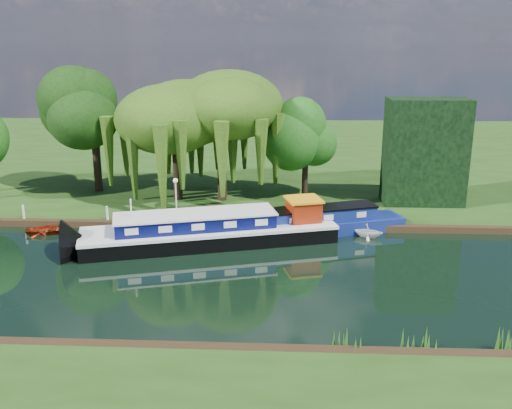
# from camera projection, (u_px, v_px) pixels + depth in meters

# --- Properties ---
(ground) EXTENTS (120.00, 120.00, 0.00)m
(ground) POSITION_uv_depth(u_px,v_px,m) (134.00, 274.00, 31.93)
(ground) COLOR black
(far_bank) EXTENTS (120.00, 52.00, 0.45)m
(far_bank) POSITION_uv_depth(u_px,v_px,m) (211.00, 153.00, 64.45)
(far_bank) COLOR #1D3C10
(far_bank) RESTS_ON ground
(dutch_barge) EXTENTS (16.60, 7.94, 3.42)m
(dutch_barge) POSITION_uv_depth(u_px,v_px,m) (212.00, 231.00, 36.57)
(dutch_barge) COLOR black
(dutch_barge) RESTS_ON ground
(narrowboat) EXTENTS (13.62, 6.45, 1.98)m
(narrowboat) POSITION_uv_depth(u_px,v_px,m) (307.00, 224.00, 38.25)
(narrowboat) COLOR navy
(narrowboat) RESTS_ON ground
(red_dinghy) EXTENTS (3.50, 2.87, 0.63)m
(red_dinghy) POSITION_uv_depth(u_px,v_px,m) (50.00, 233.00, 38.77)
(red_dinghy) COLOR maroon
(red_dinghy) RESTS_ON ground
(white_cruiser) EXTENTS (2.32, 2.13, 1.02)m
(white_cruiser) POSITION_uv_depth(u_px,v_px,m) (368.00, 237.00, 37.92)
(white_cruiser) COLOR silver
(white_cruiser) RESTS_ON ground
(willow_left) EXTENTS (7.30, 7.30, 8.75)m
(willow_left) POSITION_uv_depth(u_px,v_px,m) (175.00, 119.00, 43.52)
(willow_left) COLOR black
(willow_left) RESTS_ON far_bank
(willow_right) EXTENTS (7.45, 7.45, 9.08)m
(willow_right) POSITION_uv_depth(u_px,v_px,m) (221.00, 116.00, 43.19)
(willow_right) COLOR black
(willow_right) RESTS_ON far_bank
(tree_far_mid) EXTENTS (5.69, 5.69, 9.31)m
(tree_far_mid) POSITION_uv_depth(u_px,v_px,m) (93.00, 114.00, 45.92)
(tree_far_mid) COLOR black
(tree_far_mid) RESTS_ON far_bank
(tree_far_right) EXTENTS (4.16, 4.16, 6.80)m
(tree_far_right) POSITION_uv_depth(u_px,v_px,m) (306.00, 139.00, 44.65)
(tree_far_right) COLOR black
(tree_far_right) RESTS_ON far_bank
(conifer_hedge) EXTENTS (6.00, 3.00, 8.00)m
(conifer_hedge) POSITION_uv_depth(u_px,v_px,m) (425.00, 152.00, 43.18)
(conifer_hedge) COLOR black
(conifer_hedge) RESTS_ON far_bank
(lamppost) EXTENTS (0.36, 0.36, 2.56)m
(lamppost) POSITION_uv_depth(u_px,v_px,m) (176.00, 186.00, 41.29)
(lamppost) COLOR silver
(lamppost) RESTS_ON far_bank
(mooring_posts) EXTENTS (19.16, 0.16, 1.00)m
(mooring_posts) POSITION_uv_depth(u_px,v_px,m) (157.00, 214.00, 39.74)
(mooring_posts) COLOR silver
(mooring_posts) RESTS_ON far_bank
(reeds_near) EXTENTS (33.70, 1.50, 1.10)m
(reeds_near) POSITION_uv_depth(u_px,v_px,m) (247.00, 337.00, 24.18)
(reeds_near) COLOR #225215
(reeds_near) RESTS_ON ground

